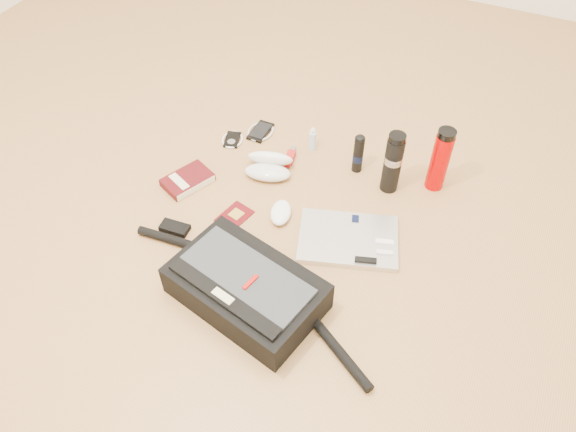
% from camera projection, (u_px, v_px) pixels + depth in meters
% --- Properties ---
extents(ground, '(4.00, 4.00, 0.00)m').
position_uv_depth(ground, '(272.00, 239.00, 1.94)').
color(ground, '#B2804A').
rests_on(ground, ground).
extents(messenger_bag, '(0.93, 0.39, 0.13)m').
position_uv_depth(messenger_bag, '(245.00, 288.00, 1.73)').
color(messenger_bag, black).
rests_on(messenger_bag, ground).
extents(laptop, '(0.39, 0.33, 0.03)m').
position_uv_depth(laptop, '(349.00, 239.00, 1.92)').
color(laptop, silver).
rests_on(laptop, ground).
extents(book, '(0.18, 0.21, 0.03)m').
position_uv_depth(book, '(188.00, 180.00, 2.11)').
color(book, '#450A0E').
rests_on(book, ground).
extents(passport, '(0.12, 0.14, 0.01)m').
position_uv_depth(passport, '(235.00, 216.00, 2.01)').
color(passport, '#50080D').
rests_on(passport, ground).
extents(mouse, '(0.10, 0.14, 0.04)m').
position_uv_depth(mouse, '(281.00, 213.00, 2.00)').
color(mouse, white).
rests_on(mouse, ground).
extents(sunglasses_case, '(0.21, 0.19, 0.10)m').
position_uv_depth(sunglasses_case, '(269.00, 166.00, 2.14)').
color(sunglasses_case, silver).
rests_on(sunglasses_case, ground).
extents(ipod, '(0.10, 0.11, 0.01)m').
position_uv_depth(ipod, '(232.00, 140.00, 2.29)').
color(ipod, black).
rests_on(ipod, ground).
extents(phone, '(0.10, 0.13, 0.01)m').
position_uv_depth(phone, '(261.00, 131.00, 2.32)').
color(phone, black).
rests_on(phone, ground).
extents(inhaler, '(0.04, 0.11, 0.03)m').
position_uv_depth(inhaler, '(290.00, 157.00, 2.20)').
color(inhaler, '#AC1C19').
rests_on(inhaler, ground).
extents(spray_bottle, '(0.03, 0.03, 0.11)m').
position_uv_depth(spray_bottle, '(313.00, 140.00, 2.22)').
color(spray_bottle, '#ADD3ED').
rests_on(spray_bottle, ground).
extents(aerosol_can, '(0.05, 0.05, 0.17)m').
position_uv_depth(aerosol_can, '(358.00, 153.00, 2.11)').
color(aerosol_can, black).
rests_on(aerosol_can, ground).
extents(thermos_black, '(0.08, 0.08, 0.25)m').
position_uv_depth(thermos_black, '(393.00, 162.00, 2.01)').
color(thermos_black, black).
rests_on(thermos_black, ground).
extents(thermos_red, '(0.09, 0.09, 0.26)m').
position_uv_depth(thermos_red, '(440.00, 160.00, 2.02)').
color(thermos_red, '#B60000').
rests_on(thermos_red, ground).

